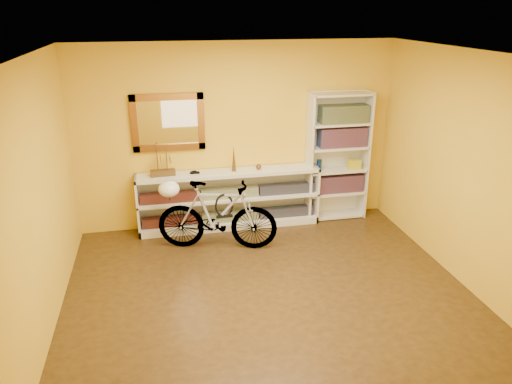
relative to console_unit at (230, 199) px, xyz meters
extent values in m
cube|color=#33210E|center=(0.16, -1.81, -0.43)|extent=(4.50, 4.00, 0.01)
cube|color=silver|center=(0.16, -1.81, 2.18)|extent=(4.50, 4.00, 0.01)
cube|color=gold|center=(0.16, 0.19, 0.88)|extent=(4.50, 0.01, 2.60)
cube|color=gold|center=(-2.10, -1.81, 0.88)|extent=(0.01, 4.00, 2.60)
cube|color=gold|center=(2.41, -1.81, 0.88)|extent=(0.01, 4.00, 2.60)
cube|color=brown|center=(-0.79, 0.15, 1.12)|extent=(0.98, 0.06, 0.78)
cube|color=silver|center=(1.06, 0.17, -0.17)|extent=(0.09, 0.02, 0.09)
cube|color=black|center=(0.00, -0.02, -0.26)|extent=(2.50, 0.13, 0.14)
cube|color=navy|center=(0.00, -0.02, 0.11)|extent=(2.50, 0.13, 0.14)
imported|color=black|center=(-0.48, 0.00, 0.43)|extent=(0.00, 0.00, 0.00)
cone|color=brown|center=(0.07, 0.00, 0.61)|extent=(0.06, 0.06, 0.36)
sphere|color=brown|center=(0.43, 0.00, 0.46)|extent=(0.08, 0.08, 0.08)
cube|color=maroon|center=(1.67, 0.03, 0.12)|extent=(0.70, 0.22, 0.26)
cube|color=maroon|center=(1.67, 0.03, 0.83)|extent=(0.70, 0.22, 0.28)
cube|color=navy|center=(1.67, 0.03, 1.16)|extent=(0.70, 0.22, 0.25)
cylinder|color=navy|center=(1.33, 0.01, 0.43)|extent=(0.08, 0.08, 0.17)
cube|color=maroon|center=(1.42, 0.06, 1.13)|extent=(0.16, 0.16, 0.17)
cube|color=gold|center=(1.87, -0.01, 0.41)|extent=(0.18, 0.12, 0.14)
imported|color=silver|center=(-0.26, -0.63, 0.05)|extent=(0.80, 1.65, 0.94)
ellipsoid|color=white|center=(-0.85, -0.48, 0.40)|extent=(0.27, 0.26, 0.21)
torus|color=black|center=(-0.17, -0.66, 0.19)|extent=(0.24, 0.03, 0.24)
camera|label=1|loc=(-0.93, -6.34, 2.60)|focal=33.74mm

